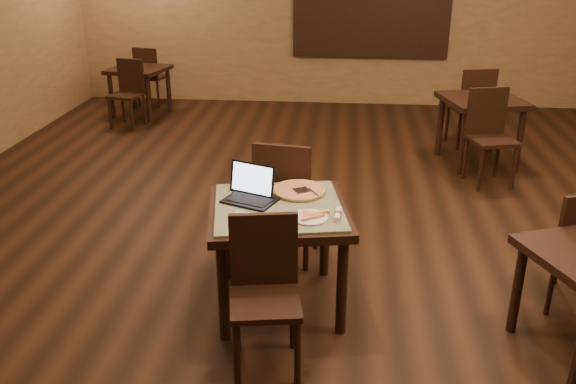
# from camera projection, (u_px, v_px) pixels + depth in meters

# --- Properties ---
(ground) EXTENTS (10.00, 10.00, 0.00)m
(ground) POSITION_uv_depth(u_px,v_px,m) (321.00, 251.00, 5.10)
(ground) COLOR black
(ground) RESTS_ON ground
(wall_back) EXTENTS (8.00, 0.02, 3.00)m
(wall_back) POSITION_uv_depth(u_px,v_px,m) (338.00, 5.00, 9.12)
(wall_back) COLOR #97764D
(wall_back) RESTS_ON ground
(mural) EXTENTS (2.34, 0.05, 1.64)m
(mural) POSITION_uv_depth(u_px,v_px,m) (372.00, 2.00, 9.02)
(mural) COLOR #26508B
(mural) RESTS_ON wall_back
(tiled_table) EXTENTS (1.07, 1.07, 0.76)m
(tiled_table) POSITION_uv_depth(u_px,v_px,m) (278.00, 220.00, 4.11)
(tiled_table) COLOR black
(tiled_table) RESTS_ON ground
(chair_main_near) EXTENTS (0.47, 0.47, 0.94)m
(chair_main_near) POSITION_uv_depth(u_px,v_px,m) (265.00, 284.00, 3.60)
(chair_main_near) COLOR black
(chair_main_near) RESTS_ON ground
(chair_main_far) EXTENTS (0.51, 0.51, 1.02)m
(chair_main_far) POSITION_uv_depth(u_px,v_px,m) (285.00, 196.00, 4.71)
(chair_main_far) COLOR black
(chair_main_far) RESTS_ON ground
(laptop) EXTENTS (0.40, 0.38, 0.23)m
(laptop) POSITION_uv_depth(u_px,v_px,m) (251.00, 190.00, 4.16)
(laptop) COLOR black
(laptop) RESTS_ON tiled_table
(plate) EXTENTS (0.24, 0.24, 0.01)m
(plate) POSITION_uv_depth(u_px,v_px,m) (309.00, 217.00, 3.89)
(plate) COLOR white
(plate) RESTS_ON tiled_table
(pizza_slice) EXTENTS (0.27, 0.27, 0.02)m
(pizza_slice) POSITION_uv_depth(u_px,v_px,m) (309.00, 215.00, 3.88)
(pizza_slice) COLOR beige
(pizza_slice) RESTS_ON plate
(pizza_pan) EXTENTS (0.36, 0.36, 0.01)m
(pizza_pan) POSITION_uv_depth(u_px,v_px,m) (299.00, 192.00, 4.28)
(pizza_pan) COLOR silver
(pizza_pan) RESTS_ON tiled_table
(pizza_whole) EXTENTS (0.37, 0.37, 0.03)m
(pizza_whole) POSITION_uv_depth(u_px,v_px,m) (299.00, 190.00, 4.28)
(pizza_whole) COLOR beige
(pizza_whole) RESTS_ON pizza_pan
(spatula) EXTENTS (0.22, 0.28, 0.01)m
(spatula) POSITION_uv_depth(u_px,v_px,m) (302.00, 190.00, 4.25)
(spatula) COLOR silver
(spatula) RESTS_ON pizza_whole
(napkin_roll) EXTENTS (0.05, 0.18, 0.04)m
(napkin_roll) POSITION_uv_depth(u_px,v_px,m) (338.00, 214.00, 3.90)
(napkin_roll) COLOR white
(napkin_roll) RESTS_ON tiled_table
(other_table_a) EXTENTS (1.00, 1.00, 0.77)m
(other_table_a) POSITION_uv_depth(u_px,v_px,m) (481.00, 109.00, 6.86)
(other_table_a) COLOR black
(other_table_a) RESTS_ON ground
(other_table_a_chair_near) EXTENTS (0.52, 0.52, 0.99)m
(other_table_a_chair_near) POSITION_uv_depth(u_px,v_px,m) (489.00, 131.00, 6.36)
(other_table_a_chair_near) COLOR black
(other_table_a_chair_near) RESTS_ON ground
(other_table_a_chair_far) EXTENTS (0.52, 0.52, 0.99)m
(other_table_a_chair_far) POSITION_uv_depth(u_px,v_px,m) (473.00, 103.00, 7.42)
(other_table_a_chair_far) COLOR black
(other_table_a_chair_far) RESTS_ON ground
(other_table_b) EXTENTS (0.89, 0.89, 0.70)m
(other_table_b) POSITION_uv_depth(u_px,v_px,m) (139.00, 76.00, 8.80)
(other_table_b) COLOR black
(other_table_b) RESTS_ON ground
(other_table_b_chair_near) EXTENTS (0.47, 0.47, 0.91)m
(other_table_b_chair_near) POSITION_uv_depth(u_px,v_px,m) (128.00, 89.00, 8.34)
(other_table_b_chair_near) COLOR black
(other_table_b_chair_near) RESTS_ON ground
(other_table_b_chair_far) EXTENTS (0.47, 0.47, 0.91)m
(other_table_b_chair_far) POSITION_uv_depth(u_px,v_px,m) (149.00, 73.00, 9.31)
(other_table_b_chair_far) COLOR black
(other_table_b_chair_far) RESTS_ON ground
(other_table_c_chair_far) EXTENTS (0.50, 0.50, 0.89)m
(other_table_c_chair_far) POSITION_uv_depth(u_px,v_px,m) (570.00, 241.00, 4.17)
(other_table_c_chair_far) COLOR black
(other_table_c_chair_far) RESTS_ON ground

